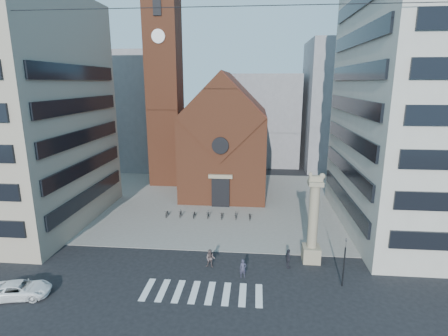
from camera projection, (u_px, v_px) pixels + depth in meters
The scene contains 23 objects.
ground at pixel (201, 272), 31.09m from camera, with size 120.00×120.00×0.00m, color black.
piazza at pixel (222, 201), 49.44m from camera, with size 46.00×30.00×0.05m, color gray.
zebra_crossing at pixel (202, 292), 28.13m from camera, with size 10.20×3.20×0.01m, color white, non-canonical shape.
church at pixel (226, 139), 53.37m from camera, with size 12.00×16.65×18.00m.
campanile at pixel (165, 87), 55.26m from camera, with size 5.50×5.50×31.20m.
building_left at pixel (5, 113), 39.78m from camera, with size 18.00×20.00×26.00m, color gray.
building_right at pixel (442, 87), 36.69m from camera, with size 18.00×22.00×32.00m, color #B9B4A7.
bg_block_left at pixel (132, 111), 68.90m from camera, with size 16.00×14.00×22.00m, color gray.
bg_block_mid at pixel (263, 119), 71.88m from camera, with size 14.00×12.00×18.00m, color gray.
bg_block_right at pixel (348, 106), 66.83m from camera, with size 16.00×14.00×24.00m, color gray.
lion_column at pixel (313, 227), 32.26m from camera, with size 1.63×1.60×8.68m.
traffic_light at pixel (344, 261), 28.49m from camera, with size 0.13×0.16×4.30m.
white_car at pixel (20, 290), 27.42m from camera, with size 2.11×4.58×1.27m, color white.
pedestrian_0 at pixel (243, 268), 30.17m from camera, with size 0.60×0.39×1.65m, color #323043.
pedestrian_1 at pixel (210, 258), 31.78m from camera, with size 0.85×0.66×1.74m, color #5D4C4B.
pedestrian_2 at pixel (288, 259), 31.67m from camera, with size 1.07×0.45×1.83m, color #26262D.
scooter_0 at pixel (167, 213), 43.88m from camera, with size 0.53×1.53×0.81m, color black.
scooter_1 at pixel (181, 213), 43.72m from camera, with size 0.42×1.49×0.89m, color black.
scooter_2 at pixel (194, 214), 43.57m from camera, with size 0.53×1.53×0.81m, color black.
scooter_3 at pixel (208, 214), 43.40m from camera, with size 0.42×1.49×0.89m, color black.
scooter_4 at pixel (222, 215), 43.26m from camera, with size 0.53×1.53×0.81m, color black.
scooter_5 at pixel (236, 215), 43.09m from camera, with size 0.42×1.49×0.89m, color black.
scooter_6 at pixel (250, 216), 42.95m from camera, with size 0.53×1.53×0.81m, color black.
Camera 1 is at (4.60, -27.63, 16.51)m, focal length 28.00 mm.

